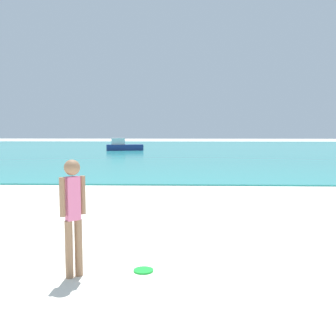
{
  "coord_description": "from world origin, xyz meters",
  "views": [
    {
      "loc": [
        -0.19,
        -1.31,
        1.98
      ],
      "look_at": [
        -0.5,
        7.17,
        1.18
      ],
      "focal_mm": 42.29,
      "sensor_mm": 36.0,
      "label": 1
    }
  ],
  "objects": [
    {
      "name": "boat_far",
      "position": [
        -6.06,
        37.86,
        0.48
      ],
      "size": [
        3.77,
        1.85,
        1.23
      ],
      "rotation": [
        0.0,
        0.0,
        0.2
      ],
      "color": "navy",
      "rests_on": "water"
    },
    {
      "name": "person_standing",
      "position": [
        -1.66,
        3.87,
        0.91
      ],
      "size": [
        0.3,
        0.27,
        1.6
      ],
      "rotation": [
        0.0,
        0.0,
        0.7
      ],
      "color": "#936B4C",
      "rests_on": "ground"
    },
    {
      "name": "water",
      "position": [
        0.0,
        42.88,
        0.03
      ],
      "size": [
        160.0,
        60.0,
        0.06
      ],
      "primitive_type": "cube",
      "color": "teal",
      "rests_on": "ground"
    },
    {
      "name": "frisbee",
      "position": [
        -0.73,
        4.1,
        0.01
      ],
      "size": [
        0.28,
        0.28,
        0.03
      ],
      "primitive_type": "cylinder",
      "color": "green",
      "rests_on": "ground"
    }
  ]
}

